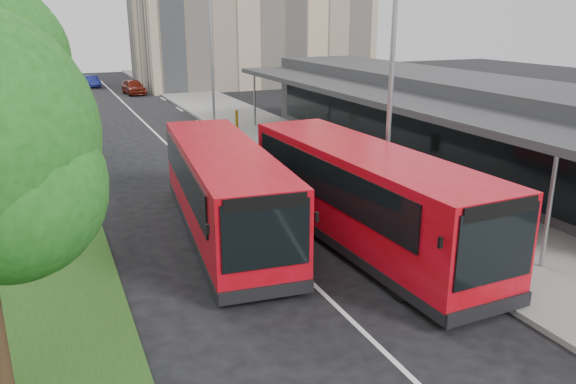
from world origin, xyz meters
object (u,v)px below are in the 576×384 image
(lamp_post_near, at_px, (389,77))
(car_near, at_px, (134,87))
(lamp_post_far, at_px, (210,47))
(bollard, at_px, (237,120))
(tree_far, at_px, (10,42))
(bus_main, at_px, (364,197))
(car_far, at_px, (92,81))
(litter_bin, at_px, (311,154))
(bus_second, at_px, (224,191))

(lamp_post_near, height_order, car_near, lamp_post_near)
(lamp_post_far, distance_m, bollard, 5.40)
(tree_far, distance_m, bus_main, 22.94)
(car_far, bearing_deg, litter_bin, -86.29)
(bollard, distance_m, car_far, 27.19)
(car_far, bearing_deg, tree_far, -109.74)
(tree_far, distance_m, bollard, 12.67)
(bus_second, bearing_deg, tree_far, 114.06)
(lamp_post_far, distance_m, bus_second, 20.00)
(lamp_post_far, distance_m, bus_main, 21.80)
(lamp_post_far, relative_size, car_near, 2.11)
(car_near, bearing_deg, bollard, -85.88)
(lamp_post_far, height_order, litter_bin, lamp_post_far)
(lamp_post_near, bearing_deg, lamp_post_far, 90.00)
(lamp_post_near, height_order, bollard, lamp_post_near)
(litter_bin, bearing_deg, tree_far, 135.64)
(bus_main, height_order, litter_bin, bus_main)
(bus_second, distance_m, litter_bin, 8.79)
(lamp_post_near, distance_m, car_far, 43.50)
(bus_main, xyz_separation_m, car_near, (-0.90, 37.42, -0.84))
(bus_main, bearing_deg, bus_second, 143.04)
(car_far, bearing_deg, bus_second, -95.92)
(tree_far, xyz_separation_m, bus_main, (9.50, -20.55, -3.71))
(bus_second, bearing_deg, car_far, 96.13)
(bus_second, relative_size, bollard, 8.89)
(lamp_post_near, height_order, lamp_post_far, same)
(lamp_post_near, xyz_separation_m, car_far, (-5.42, 42.96, -4.18))
(tree_far, bearing_deg, bollard, -12.88)
(bus_main, xyz_separation_m, bollard, (2.06, 17.91, -0.78))
(litter_bin, bearing_deg, bus_main, -105.97)
(bollard, bearing_deg, car_far, 102.43)
(lamp_post_far, bearing_deg, bollard, -83.24)
(bus_second, distance_m, car_near, 35.08)
(bus_main, distance_m, car_far, 44.63)
(bus_main, bearing_deg, tree_far, 112.79)
(bus_main, distance_m, bollard, 18.04)
(lamp_post_far, relative_size, bus_main, 0.77)
(litter_bin, bearing_deg, bollard, 92.90)
(bus_second, xyz_separation_m, litter_bin, (6.02, 6.35, -0.84))
(car_far, bearing_deg, bus_main, -91.44)
(lamp_post_near, bearing_deg, bus_second, 169.52)
(lamp_post_near, xyz_separation_m, lamp_post_far, (0.00, 20.00, 0.00))
(bus_main, distance_m, bus_second, 4.27)
(litter_bin, bearing_deg, car_far, 100.04)
(tree_far, height_order, lamp_post_near, lamp_post_near)
(lamp_post_far, xyz_separation_m, car_near, (-2.53, 15.92, -4.07))
(lamp_post_near, height_order, bus_second, lamp_post_near)
(tree_far, height_order, bus_second, tree_far)
(lamp_post_near, height_order, car_far, lamp_post_near)
(car_near, height_order, car_far, car_near)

